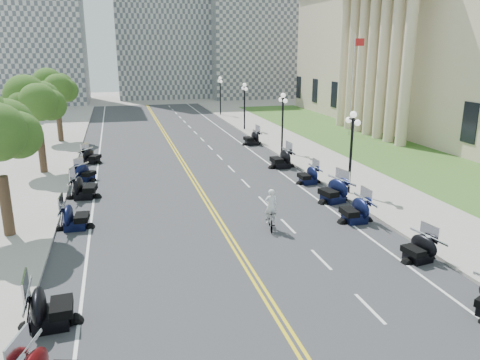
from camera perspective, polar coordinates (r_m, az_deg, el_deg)
ground at (r=22.85m, az=-1.72°, el=-6.40°), size 160.00×160.00×0.00m
road at (r=32.16m, az=-5.77°, el=0.15°), size 16.00×90.00×0.01m
centerline_yellow_a at (r=32.14m, az=-5.98°, el=0.14°), size 0.12×90.00×0.00m
centerline_yellow_b at (r=32.18m, az=-5.56°, el=0.17°), size 0.12×90.00×0.00m
edge_line_north at (r=33.70m, az=5.03°, el=0.91°), size 0.12×90.00×0.00m
edge_line_south at (r=31.85m, az=-17.21°, el=-0.64°), size 0.12×90.00×0.00m
lane_dash_4 at (r=17.21m, az=15.53°, el=-14.84°), size 0.12×2.00×0.00m
lane_dash_5 at (r=20.33m, az=9.86°, el=-9.51°), size 0.12×2.00×0.00m
lane_dash_6 at (r=23.71m, az=5.87°, el=-5.59°), size 0.12×2.00×0.00m
lane_dash_7 at (r=27.26m, az=2.93°, el=-2.65°), size 0.12×2.00×0.00m
lane_dash_8 at (r=30.92m, az=0.69°, el=-0.40°), size 0.12×2.00×0.00m
lane_dash_9 at (r=34.66m, az=-1.08°, el=1.38°), size 0.12×2.00×0.00m
lane_dash_10 at (r=38.45m, az=-2.50°, el=2.81°), size 0.12×2.00×0.00m
lane_dash_11 at (r=42.28m, az=-3.66°, el=3.98°), size 0.12×2.00×0.00m
lane_dash_12 at (r=46.13m, az=-4.64°, el=4.95°), size 0.12×2.00×0.00m
lane_dash_13 at (r=50.01m, az=-5.46°, el=5.77°), size 0.12×2.00×0.00m
lane_dash_14 at (r=53.91m, az=-6.17°, el=6.48°), size 0.12×2.00×0.00m
lane_dash_15 at (r=57.82m, az=-6.79°, el=7.08°), size 0.12×2.00×0.00m
lane_dash_16 at (r=61.74m, az=-7.33°, el=7.61°), size 0.12×2.00×0.00m
lane_dash_17 at (r=65.68m, az=-7.80°, el=8.08°), size 0.12×2.00×0.00m
lane_dash_18 at (r=69.62m, az=-8.22°, el=8.49°), size 0.12×2.00×0.00m
lane_dash_19 at (r=73.56m, az=-8.60°, el=8.86°), size 0.12×2.00×0.00m
sidewalk_north at (r=35.26m, az=11.32°, el=1.43°), size 5.00×90.00×0.15m
sidewalk_south at (r=32.31m, az=-24.48°, el=-1.02°), size 5.00×90.00×0.15m
lawn at (r=45.39m, az=14.91°, el=4.34°), size 9.00×60.00×0.10m
civic_building at (r=56.28m, az=26.87°, el=14.41°), size 26.00×51.00×17.80m
distant_block_a at (r=83.80m, az=-25.09°, el=17.34°), size 18.00×14.00×26.00m
distant_block_b at (r=89.28m, az=-9.71°, el=19.63°), size 16.00×12.00×30.00m
distant_block_c at (r=89.74m, az=2.67°, el=17.25°), size 20.00×14.00×22.00m
street_lamp_2 at (r=28.64m, az=13.37°, el=3.21°), size 0.50×1.20×4.90m
street_lamp_3 at (r=39.44m, az=5.20°, el=6.92°), size 0.50×1.20×4.90m
street_lamp_4 at (r=50.78m, az=0.55°, el=8.95°), size 0.50×1.20×4.90m
street_lamp_5 at (r=62.37m, az=-2.41°, el=10.20°), size 0.50×1.20×4.90m
flagpole at (r=48.45m, az=13.50°, el=11.05°), size 1.10×0.20×10.00m
tree_3 at (r=35.23m, az=-23.53°, el=8.17°), size 4.80×4.80×9.20m
tree_4 at (r=47.08m, az=-21.49°, el=9.97°), size 4.80×4.80×9.20m
motorcycle_n_4 at (r=21.06m, az=20.97°, el=-7.63°), size 2.05×2.05×1.25m
motorcycle_n_5 at (r=24.62m, az=13.86°, el=-3.43°), size 2.05×2.05×1.43m
motorcycle_n_6 at (r=27.54m, az=11.31°, el=-1.13°), size 2.59×2.59×1.52m
motorcycle_n_7 at (r=31.05m, az=8.32°, el=0.73°), size 1.91×1.91×1.31m
motorcycle_n_8 at (r=34.96m, az=5.03°, el=2.74°), size 2.31×2.31×1.55m
motorcycle_n_10 at (r=43.31m, az=1.45°, el=5.25°), size 2.22×2.22×1.45m
motorcycle_s_4 at (r=16.52m, az=-22.20°, el=-13.89°), size 2.30×2.30×1.52m
motorcycle_s_6 at (r=24.43m, az=-19.50°, el=-4.05°), size 2.15×2.15×1.42m
motorcycle_s_7 at (r=29.19m, az=-18.49°, el=-0.69°), size 2.45×2.45×1.51m
motorcycle_s_8 at (r=33.15m, az=-18.34°, el=0.99°), size 2.47×2.47×1.24m
motorcycle_s_9 at (r=38.04m, az=-17.65°, el=2.91°), size 2.49×2.49×1.28m
bicycle at (r=23.04m, az=3.74°, el=-4.87°), size 0.85×1.76×1.02m
cyclist_rider at (r=22.59m, az=3.80°, el=-1.60°), size 0.63×0.42×1.74m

